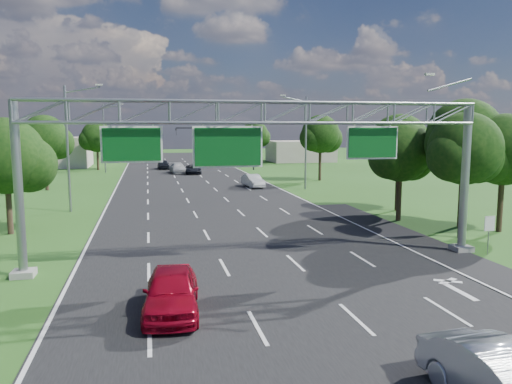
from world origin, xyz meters
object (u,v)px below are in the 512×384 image
object	(u,v)px
sign_gantry	(265,125)
regulatory_sign	(489,227)
red_coupe	(171,291)
traffic_signal	(231,137)
silver_sedan	(505,381)
box_truck	(217,157)

from	to	relation	value
sign_gantry	regulatory_sign	xyz separation A→B (m)	(12.07, -1.02, -5.38)
regulatory_sign	red_coupe	size ratio (longest dim) A/B	0.43
traffic_signal	silver_sedan	xyz separation A→B (m)	(-4.57, -67.16, -4.39)
traffic_signal	red_coupe	bearing A→B (deg)	-101.56
regulatory_sign	red_coupe	distance (m)	17.70
silver_sedan	box_truck	distance (m)	77.45
traffic_signal	silver_sedan	distance (m)	67.46
sign_gantry	box_truck	size ratio (longest dim) A/B	2.91
traffic_signal	silver_sedan	world-z (taller)	traffic_signal
sign_gantry	box_truck	xyz separation A→B (m)	(6.26, 63.20, -5.42)
traffic_signal	red_coupe	distance (m)	60.32
red_coupe	box_truck	bearing A→B (deg)	85.43
traffic_signal	red_coupe	xyz separation A→B (m)	(-12.06, -58.95, -4.34)
regulatory_sign	red_coupe	world-z (taller)	regulatory_sign
red_coupe	regulatory_sign	bearing A→B (deg)	20.78
regulatory_sign	traffic_signal	bearing A→B (deg)	95.20
sign_gantry	box_truck	world-z (taller)	sign_gantry
silver_sedan	box_truck	xyz separation A→B (m)	(3.69, 77.36, 0.69)
red_coupe	silver_sedan	distance (m)	11.12
sign_gantry	silver_sedan	size ratio (longest dim) A/B	4.96
traffic_signal	box_truck	xyz separation A→B (m)	(-0.88, 10.20, -3.70)
silver_sedan	box_truck	bearing A→B (deg)	81.00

